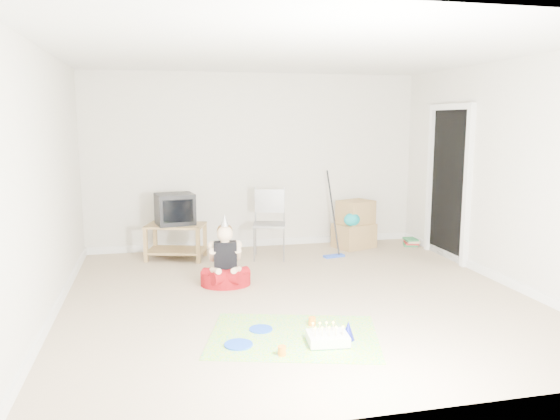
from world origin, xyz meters
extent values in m
plane|color=tan|center=(0.00, 0.00, 0.00)|extent=(5.00, 5.00, 0.00)
cube|color=black|center=(2.48, 1.20, 1.02)|extent=(0.02, 0.90, 2.05)
cube|color=#9D7A47|center=(-1.22, 1.97, 0.47)|extent=(0.89, 0.70, 0.03)
cube|color=#9D7A47|center=(-1.22, 1.97, 0.12)|extent=(0.89, 0.70, 0.03)
cube|color=#9D7A47|center=(-1.63, 1.87, 0.24)|extent=(0.06, 0.06, 0.49)
cube|color=#9D7A47|center=(-0.94, 1.66, 0.24)|extent=(0.06, 0.06, 0.49)
cube|color=#9D7A47|center=(-1.51, 2.28, 0.24)|extent=(0.06, 0.06, 0.49)
cube|color=#9D7A47|center=(-0.81, 2.07, 0.24)|extent=(0.06, 0.06, 0.49)
cube|color=black|center=(-1.22, 1.97, 0.70)|extent=(0.56, 0.49, 0.43)
cube|color=gray|center=(0.05, 1.72, 0.48)|extent=(0.53, 0.52, 0.03)
cylinder|color=gray|center=(-0.15, 1.76, 0.49)|extent=(0.02, 0.02, 0.99)
cylinder|color=gray|center=(0.25, 1.67, 0.49)|extent=(0.02, 0.02, 0.99)
cube|color=tan|center=(1.44, 2.08, 0.18)|extent=(0.67, 0.59, 0.36)
cube|color=tan|center=(1.47, 2.12, 0.54)|extent=(0.60, 0.54, 0.34)
ellipsoid|color=#0E939D|center=(1.33, 1.90, 0.46)|extent=(0.24, 0.17, 0.19)
cube|color=blue|center=(0.95, 1.56, 0.02)|extent=(0.31, 0.16, 0.03)
cylinder|color=black|center=(0.95, 1.56, 0.61)|extent=(0.10, 0.40, 1.17)
cube|color=#277744|center=(2.35, 2.00, 0.02)|extent=(0.29, 0.32, 0.03)
cube|color=#B32826|center=(2.35, 2.00, 0.04)|extent=(0.26, 0.30, 0.03)
cube|color=#C3B58A|center=(2.35, 2.00, 0.07)|extent=(0.22, 0.27, 0.03)
cube|color=#277744|center=(2.35, 2.00, 0.10)|extent=(0.19, 0.25, 0.03)
cylinder|color=#A10E14|center=(-0.71, 0.61, 0.08)|extent=(0.64, 0.64, 0.16)
cube|color=black|center=(-0.71, 0.61, 0.34)|extent=(0.28, 0.17, 0.36)
sphere|color=beige|center=(-0.71, 0.61, 0.61)|extent=(0.20, 0.20, 0.19)
cone|color=silver|center=(-0.71, 0.61, 0.77)|extent=(0.10, 0.10, 0.14)
cube|color=#F7349F|center=(-0.32, -1.09, 0.00)|extent=(1.73, 1.45, 0.01)
cube|color=white|center=(-0.07, -1.32, 0.05)|extent=(0.37, 0.31, 0.09)
cube|color=#43BD6D|center=(-0.07, -1.32, 0.01)|extent=(0.37, 0.31, 0.01)
cylinder|color=beige|center=(-0.20, -1.36, 0.13)|extent=(0.01, 0.01, 0.07)
cylinder|color=beige|center=(-0.14, -1.37, 0.13)|extent=(0.01, 0.01, 0.07)
cylinder|color=beige|center=(-0.08, -1.38, 0.13)|extent=(0.01, 0.01, 0.07)
cylinder|color=beige|center=(-0.02, -1.38, 0.13)|extent=(0.01, 0.01, 0.07)
cylinder|color=beige|center=(0.04, -1.39, 0.13)|extent=(0.01, 0.01, 0.07)
cylinder|color=beige|center=(-0.19, -1.25, 0.13)|extent=(0.01, 0.01, 0.07)
cylinder|color=beige|center=(-0.13, -1.26, 0.13)|extent=(0.01, 0.01, 0.07)
cylinder|color=beige|center=(-0.07, -1.27, 0.13)|extent=(0.01, 0.01, 0.07)
cylinder|color=beige|center=(-0.01, -1.27, 0.13)|extent=(0.01, 0.01, 0.07)
cylinder|color=blue|center=(-0.57, -0.88, 0.01)|extent=(0.28, 0.28, 0.01)
cylinder|color=blue|center=(-0.83, -1.18, 0.01)|extent=(0.28, 0.28, 0.01)
cylinder|color=orange|center=(-0.08, -0.88, 0.05)|extent=(0.09, 0.09, 0.08)
cylinder|color=orange|center=(-0.51, -1.46, 0.05)|extent=(0.08, 0.08, 0.08)
cone|color=#1A22B7|center=(0.13, -1.28, 0.09)|extent=(0.13, 0.13, 0.17)
camera|label=1|loc=(-1.47, -5.57, 1.91)|focal=35.00mm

